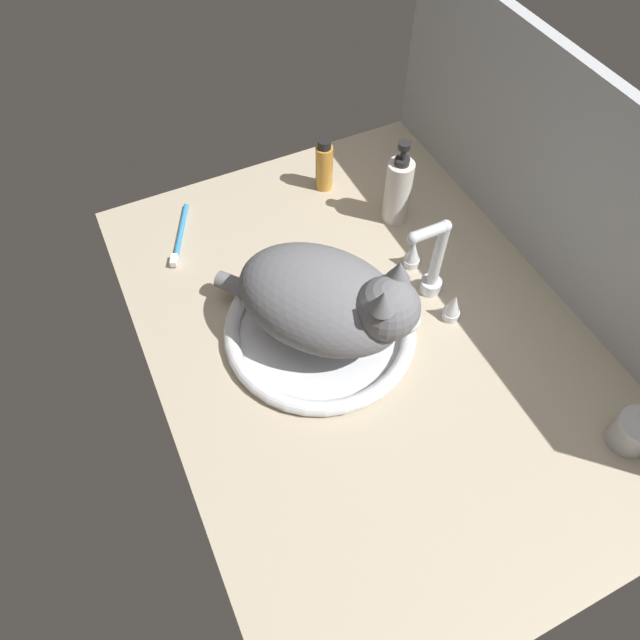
% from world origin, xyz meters
% --- Properties ---
extents(countertop, '(1.04, 0.74, 0.03)m').
position_xyz_m(countertop, '(0.00, 0.00, 0.01)').
color(countertop, '#B7A88E').
rests_on(countertop, ground).
extents(backsplash_wall, '(1.04, 0.02, 0.42)m').
position_xyz_m(backsplash_wall, '(0.00, 0.38, 0.21)').
color(backsplash_wall, '#B2B7BC').
rests_on(backsplash_wall, ground).
extents(sink_basin, '(0.34, 0.34, 0.03)m').
position_xyz_m(sink_basin, '(-0.04, -0.07, 0.04)').
color(sink_basin, white).
rests_on(sink_basin, countertop).
extents(faucet, '(0.17, 0.09, 0.18)m').
position_xyz_m(faucet, '(-0.04, 0.15, 0.10)').
color(faucet, silver).
rests_on(faucet, countertop).
extents(cat, '(0.35, 0.33, 0.19)m').
position_xyz_m(cat, '(-0.03, -0.06, 0.14)').
color(cat, slate).
rests_on(cat, sink_basin).
extents(amber_bottle, '(0.04, 0.04, 0.12)m').
position_xyz_m(amber_bottle, '(-0.39, 0.10, 0.09)').
color(amber_bottle, gold).
rests_on(amber_bottle, countertop).
extents(soap_pump_bottle, '(0.05, 0.05, 0.19)m').
position_xyz_m(soap_pump_bottle, '(-0.24, 0.19, 0.10)').
color(soap_pump_bottle, silver).
rests_on(soap_pump_bottle, countertop).
extents(metal_jar, '(0.07, 0.07, 0.06)m').
position_xyz_m(metal_jar, '(0.35, 0.28, 0.06)').
color(metal_jar, '#B2B5BA').
rests_on(metal_jar, countertop).
extents(toothbrush, '(0.16, 0.09, 0.02)m').
position_xyz_m(toothbrush, '(-0.37, -0.23, 0.04)').
color(toothbrush, '#338CD1').
rests_on(toothbrush, countertop).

